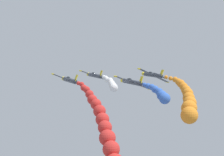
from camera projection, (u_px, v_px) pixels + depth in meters
The scene contains 8 objects.
airplane_lead at pixel (95, 75), 114.38m from camera, with size 9.11×10.35×3.60m.
smoke_trail_lead at pixel (111, 84), 99.54m from camera, with size 3.63×13.73×3.17m.
airplane_left_inner at pixel (70, 80), 98.54m from camera, with size 8.97×10.35×3.99m.
smoke_trail_left_inner at pixel (107, 139), 72.01m from camera, with size 4.63×30.75×14.91m.
airplane_right_inner at pixel (153, 75), 107.44m from camera, with size 8.88×10.35×4.21m.
smoke_trail_right_inner at pixel (187, 101), 79.68m from camera, with size 12.16×28.29×6.77m.
airplane_left_outer at pixel (132, 82), 94.24m from camera, with size 9.09×10.35×3.67m.
smoke_trail_left_outer at pixel (160, 94), 80.85m from camera, with size 2.56×11.75×3.37m.
Camera 1 is at (-38.82, -95.76, 117.01)m, focal length 64.82 mm.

